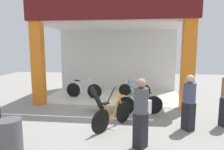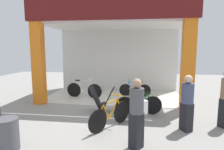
{
  "view_description": "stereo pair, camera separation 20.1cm",
  "coord_description": "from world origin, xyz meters",
  "px_view_note": "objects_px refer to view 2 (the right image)",
  "views": [
    {
      "loc": [
        0.91,
        -7.35,
        2.28
      ],
      "look_at": [
        0.0,
        0.79,
        1.15
      ],
      "focal_mm": 30.68,
      "sensor_mm": 36.0,
      "label": 1
    },
    {
      "loc": [
        1.11,
        -7.33,
        2.28
      ],
      "look_at": [
        0.0,
        0.79,
        1.15
      ],
      "focal_mm": 30.68,
      "sensor_mm": 36.0,
      "label": 2
    }
  ],
  "objects_px": {
    "sandwich_board_sign": "(102,99)",
    "trash_bin": "(7,134)",
    "pedestrian_2": "(137,113)",
    "bicycle_inside_1": "(84,90)",
    "bicycle_inside_0": "(135,90)",
    "bicycle_parked_1": "(139,105)",
    "pedestrian_0": "(187,102)",
    "bicycle_parked_0": "(110,115)"
  },
  "relations": [
    {
      "from": "bicycle_inside_0",
      "to": "bicycle_inside_1",
      "type": "relative_size",
      "value": 0.88
    },
    {
      "from": "bicycle_parked_1",
      "to": "pedestrian_0",
      "type": "xyz_separation_m",
      "value": [
        1.31,
        -1.14,
        0.45
      ]
    },
    {
      "from": "bicycle_parked_1",
      "to": "sandwich_board_sign",
      "type": "bearing_deg",
      "value": 170.98
    },
    {
      "from": "bicycle_inside_1",
      "to": "pedestrian_0",
      "type": "distance_m",
      "value": 4.97
    },
    {
      "from": "bicycle_parked_1",
      "to": "trash_bin",
      "type": "bearing_deg",
      "value": -136.7
    },
    {
      "from": "bicycle_inside_0",
      "to": "trash_bin",
      "type": "xyz_separation_m",
      "value": [
        -2.77,
        -5.37,
        0.04
      ]
    },
    {
      "from": "sandwich_board_sign",
      "to": "pedestrian_0",
      "type": "bearing_deg",
      "value": -27.12
    },
    {
      "from": "bicycle_inside_1",
      "to": "bicycle_inside_0",
      "type": "bearing_deg",
      "value": 14.36
    },
    {
      "from": "pedestrian_0",
      "to": "sandwich_board_sign",
      "type": "bearing_deg",
      "value": 152.88
    },
    {
      "from": "sandwich_board_sign",
      "to": "pedestrian_0",
      "type": "height_order",
      "value": "pedestrian_0"
    },
    {
      "from": "bicycle_inside_1",
      "to": "trash_bin",
      "type": "xyz_separation_m",
      "value": [
        -0.42,
        -4.77,
        -0.01
      ]
    },
    {
      "from": "pedestrian_2",
      "to": "trash_bin",
      "type": "relative_size",
      "value": 2.2
    },
    {
      "from": "bicycle_inside_0",
      "to": "sandwich_board_sign",
      "type": "bearing_deg",
      "value": -115.92
    },
    {
      "from": "bicycle_inside_1",
      "to": "pedestrian_0",
      "type": "xyz_separation_m",
      "value": [
        3.84,
        -3.13,
        0.43
      ]
    },
    {
      "from": "bicycle_inside_1",
      "to": "bicycle_parked_1",
      "type": "distance_m",
      "value": 3.22
    },
    {
      "from": "bicycle_inside_1",
      "to": "pedestrian_2",
      "type": "xyz_separation_m",
      "value": [
        2.48,
        -4.26,
        0.46
      ]
    },
    {
      "from": "bicycle_parked_1",
      "to": "pedestrian_0",
      "type": "height_order",
      "value": "pedestrian_0"
    },
    {
      "from": "bicycle_inside_1",
      "to": "bicycle_parked_0",
      "type": "distance_m",
      "value": 3.64
    },
    {
      "from": "pedestrian_0",
      "to": "pedestrian_2",
      "type": "relative_size",
      "value": 0.97
    },
    {
      "from": "bicycle_parked_0",
      "to": "sandwich_board_sign",
      "type": "bearing_deg",
      "value": 109.61
    },
    {
      "from": "bicycle_parked_1",
      "to": "trash_bin",
      "type": "height_order",
      "value": "bicycle_parked_1"
    },
    {
      "from": "pedestrian_0",
      "to": "trash_bin",
      "type": "distance_m",
      "value": 4.58
    },
    {
      "from": "pedestrian_0",
      "to": "trash_bin",
      "type": "relative_size",
      "value": 2.14
    },
    {
      "from": "trash_bin",
      "to": "bicycle_parked_1",
      "type": "bearing_deg",
      "value": 43.3
    },
    {
      "from": "sandwich_board_sign",
      "to": "trash_bin",
      "type": "height_order",
      "value": "sandwich_board_sign"
    },
    {
      "from": "bicycle_inside_1",
      "to": "sandwich_board_sign",
      "type": "height_order",
      "value": "bicycle_inside_1"
    },
    {
      "from": "bicycle_inside_0",
      "to": "bicycle_inside_1",
      "type": "distance_m",
      "value": 2.43
    },
    {
      "from": "sandwich_board_sign",
      "to": "trash_bin",
      "type": "bearing_deg",
      "value": -118.37
    },
    {
      "from": "bicycle_inside_1",
      "to": "trash_bin",
      "type": "height_order",
      "value": "bicycle_inside_1"
    },
    {
      "from": "bicycle_inside_1",
      "to": "sandwich_board_sign",
      "type": "distance_m",
      "value": 2.14
    },
    {
      "from": "pedestrian_2",
      "to": "bicycle_inside_1",
      "type": "bearing_deg",
      "value": 120.14
    },
    {
      "from": "bicycle_parked_1",
      "to": "sandwich_board_sign",
      "type": "xyz_separation_m",
      "value": [
        -1.33,
        0.21,
        0.09
      ]
    },
    {
      "from": "sandwich_board_sign",
      "to": "pedestrian_0",
      "type": "relative_size",
      "value": 0.58
    },
    {
      "from": "bicycle_inside_1",
      "to": "pedestrian_0",
      "type": "relative_size",
      "value": 1.09
    },
    {
      "from": "bicycle_parked_1",
      "to": "pedestrian_2",
      "type": "height_order",
      "value": "pedestrian_2"
    },
    {
      "from": "bicycle_inside_0",
      "to": "trash_bin",
      "type": "relative_size",
      "value": 2.04
    },
    {
      "from": "trash_bin",
      "to": "pedestrian_2",
      "type": "bearing_deg",
      "value": 9.84
    },
    {
      "from": "sandwich_board_sign",
      "to": "pedestrian_0",
      "type": "distance_m",
      "value": 2.99
    },
    {
      "from": "bicycle_parked_0",
      "to": "bicycle_parked_1",
      "type": "relative_size",
      "value": 0.89
    },
    {
      "from": "bicycle_inside_0",
      "to": "pedestrian_2",
      "type": "xyz_separation_m",
      "value": [
        0.12,
        -4.87,
        0.51
      ]
    },
    {
      "from": "bicycle_parked_0",
      "to": "pedestrian_0",
      "type": "bearing_deg",
      "value": 2.32
    },
    {
      "from": "bicycle_inside_0",
      "to": "bicycle_parked_0",
      "type": "distance_m",
      "value": 3.87
    }
  ]
}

